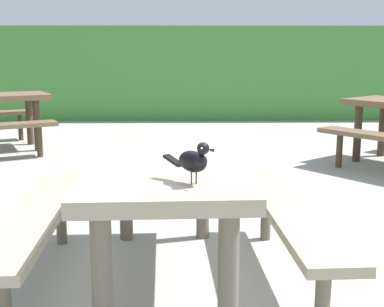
% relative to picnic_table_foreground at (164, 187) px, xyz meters
% --- Properties ---
extents(ground_plane, '(60.00, 60.00, 0.00)m').
position_rel_picnic_table_foreground_xyz_m(ground_plane, '(0.32, -0.28, -0.56)').
color(ground_plane, '#A3A099').
extents(hedge_wall, '(28.00, 1.87, 1.75)m').
position_rel_picnic_table_foreground_xyz_m(hedge_wall, '(0.32, 7.87, 0.32)').
color(hedge_wall, '#428438').
rests_on(hedge_wall, ground).
extents(picnic_table_foreground, '(1.75, 1.83, 0.74)m').
position_rel_picnic_table_foreground_xyz_m(picnic_table_foreground, '(0.00, 0.00, 0.00)').
color(picnic_table_foreground, gray).
rests_on(picnic_table_foreground, ground).
extents(bird_grackle, '(0.22, 0.22, 0.18)m').
position_rel_picnic_table_foreground_xyz_m(bird_grackle, '(0.15, -0.65, 0.29)').
color(bird_grackle, black).
rests_on(bird_grackle, picnic_table_foreground).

